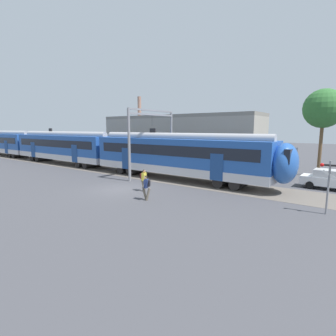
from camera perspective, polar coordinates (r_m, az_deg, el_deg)
ground_plane at (r=20.94m, az=-10.21°, el=-4.58°), size 160.00×160.00×0.00m
track_bed at (r=32.17m, az=-14.67°, el=-0.10°), size 80.00×4.40×0.01m
commuter_train at (r=37.47m, az=-21.38°, el=4.25°), size 56.65×3.07×4.73m
pedestrian_yellow at (r=19.88m, az=-5.30°, el=-2.26°), size 0.68×0.54×1.67m
pedestrian_navy at (r=17.38m, az=-4.71°, el=-3.84°), size 0.71×0.51×1.67m
parked_car_white at (r=24.02m, az=31.70°, el=-2.14°), size 4.05×1.85×1.54m
catenary_gantry at (r=25.92m, az=-3.47°, el=7.69°), size 0.24×6.64×6.53m
crossing_signal at (r=16.78m, az=31.63°, el=-2.02°), size 0.96×0.22×3.00m
background_building at (r=34.45m, az=1.92°, el=6.09°), size 21.77×5.00×9.20m
street_tree_right at (r=29.97m, az=30.78°, el=11.00°), size 3.76×3.76×8.51m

